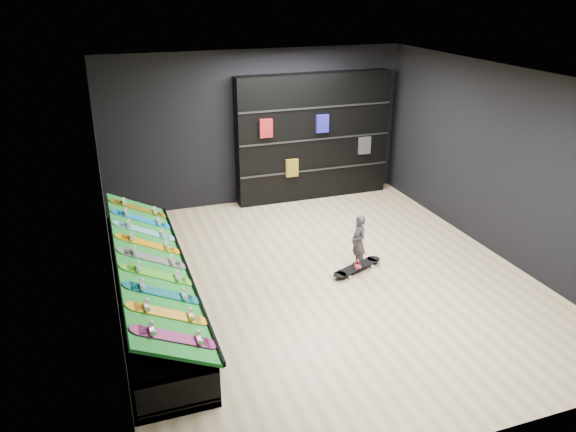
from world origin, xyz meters
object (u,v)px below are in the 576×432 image
object	(u,v)px
display_rack	(151,291)
back_shelving	(313,137)
floor_skateboard	(357,269)
child	(358,251)

from	to	relation	value
display_rack	back_shelving	distance (m)	5.06
floor_skateboard	child	world-z (taller)	child
floor_skateboard	child	distance (m)	0.30
floor_skateboard	child	xyz separation A→B (m)	(0.00, 0.00, 0.30)
back_shelving	floor_skateboard	distance (m)	3.57
display_rack	floor_skateboard	size ratio (longest dim) A/B	4.59
display_rack	child	size ratio (longest dim) A/B	8.95
child	display_rack	bearing A→B (deg)	-90.48
back_shelving	floor_skateboard	world-z (taller)	back_shelving
display_rack	floor_skateboard	world-z (taller)	display_rack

